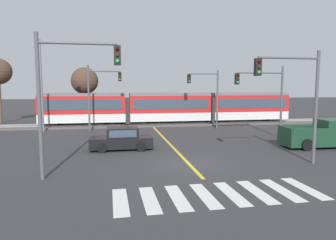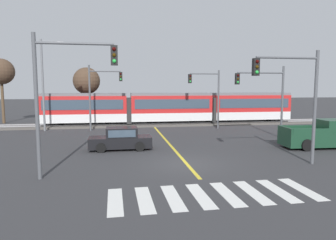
{
  "view_description": "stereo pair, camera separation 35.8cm",
  "coord_description": "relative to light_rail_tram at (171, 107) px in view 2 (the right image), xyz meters",
  "views": [
    {
      "loc": [
        -3.96,
        -15.89,
        4.23
      ],
      "look_at": [
        0.22,
        7.86,
        1.6
      ],
      "focal_mm": 32.0,
      "sensor_mm": 36.0,
      "label": 1
    },
    {
      "loc": [
        -3.61,
        -15.95,
        4.23
      ],
      "look_at": [
        0.22,
        7.86,
        1.6
      ],
      "focal_mm": 32.0,
      "sensor_mm": 36.0,
      "label": 2
    }
  ],
  "objects": [
    {
      "name": "traffic_light_near_right",
      "position": [
        3.57,
        -18.62,
        2.06
      ],
      "size": [
        3.75,
        0.38,
        6.21
      ],
      "color": "#515459",
      "rests_on": "ground"
    },
    {
      "name": "crosswalk_stripe_4",
      "position": [
        -1.53,
        -22.38,
        -2.04
      ],
      "size": [
        0.62,
        2.81,
        0.01
      ],
      "primitive_type": "cube",
      "rotation": [
        0.0,
        0.0,
        0.02
      ],
      "color": "silver",
      "rests_on": "ground"
    },
    {
      "name": "pickup_truck",
      "position": [
        8.33,
        -14.63,
        -1.2
      ],
      "size": [
        5.51,
        2.47,
        1.98
      ],
      "color": "#193D28",
      "rests_on": "ground"
    },
    {
      "name": "street_lamp_west",
      "position": [
        -12.79,
        -2.96,
        2.92
      ],
      "size": [
        2.18,
        0.28,
        8.78
      ],
      "color": "slate",
      "rests_on": "ground"
    },
    {
      "name": "rail_far",
      "position": [
        -2.08,
        0.73,
        -1.82
      ],
      "size": [
        120.0,
        0.08,
        0.1
      ],
      "primitive_type": "cube",
      "color": "#939399",
      "rests_on": "track_bed"
    },
    {
      "name": "traffic_light_mid_right",
      "position": [
        6.24,
        -10.27,
        1.88
      ],
      "size": [
        4.25,
        0.38,
        5.98
      ],
      "color": "#515459",
      "rests_on": "ground"
    },
    {
      "name": "sedan_crossing",
      "position": [
        -5.69,
        -12.97,
        -1.35
      ],
      "size": [
        4.21,
        1.95,
        1.52
      ],
      "color": "black",
      "rests_on": "ground"
    },
    {
      "name": "crosswalk_stripe_3",
      "position": [
        -2.63,
        -22.4,
        -2.04
      ],
      "size": [
        0.62,
        2.81,
        0.01
      ],
      "primitive_type": "cube",
      "rotation": [
        0.0,
        0.0,
        0.02
      ],
      "color": "silver",
      "rests_on": "ground"
    },
    {
      "name": "crosswalk_stripe_0",
      "position": [
        -5.93,
        -22.47,
        -2.04
      ],
      "size": [
        0.62,
        2.81,
        0.01
      ],
      "primitive_type": "cube",
      "rotation": [
        0.0,
        0.0,
        0.02
      ],
      "color": "silver",
      "rests_on": "ground"
    },
    {
      "name": "traffic_light_far_right",
      "position": [
        3.18,
        -4.03,
        1.9
      ],
      "size": [
        3.25,
        0.38,
        5.97
      ],
      "color": "#515459",
      "rests_on": "ground"
    },
    {
      "name": "crosswalk_stripe_6",
      "position": [
        0.67,
        -22.33,
        -2.04
      ],
      "size": [
        0.62,
        2.81,
        0.01
      ],
      "primitive_type": "cube",
      "rotation": [
        0.0,
        0.0,
        0.02
      ],
      "color": "silver",
      "rests_on": "ground"
    },
    {
      "name": "light_rail_tram",
      "position": [
        0.0,
        0.0,
        0.0
      ],
      "size": [
        28.0,
        2.64,
        3.43
      ],
      "color": "silver",
      "rests_on": "track_bed"
    },
    {
      "name": "crosswalk_stripe_5",
      "position": [
        -0.43,
        -22.36,
        -2.04
      ],
      "size": [
        0.62,
        2.81,
        0.01
      ],
      "primitive_type": "cube",
      "rotation": [
        0.0,
        0.0,
        0.02
      ],
      "color": "silver",
      "rests_on": "ground"
    },
    {
      "name": "crosswalk_stripe_2",
      "position": [
        -3.73,
        -22.43,
        -2.04
      ],
      "size": [
        0.62,
        2.81,
        0.01
      ],
      "primitive_type": "cube",
      "rotation": [
        0.0,
        0.0,
        0.02
      ],
      "color": "silver",
      "rests_on": "ground"
    },
    {
      "name": "track_bed",
      "position": [
        -2.08,
        0.01,
        -1.96
      ],
      "size": [
        120.0,
        4.0,
        0.18
      ],
      "primitive_type": "cube",
      "color": "#56514C",
      "rests_on": "ground"
    },
    {
      "name": "crosswalk_stripe_1",
      "position": [
        -4.83,
        -22.45,
        -2.04
      ],
      "size": [
        0.62,
        2.81,
        0.01
      ],
      "primitive_type": "cube",
      "rotation": [
        0.0,
        0.0,
        0.02
      ],
      "color": "silver",
      "rests_on": "ground"
    },
    {
      "name": "bare_tree_west",
      "position": [
        -9.74,
        5.02,
        2.96
      ],
      "size": [
        3.3,
        3.3,
        6.69
      ],
      "color": "brown",
      "rests_on": "ground"
    },
    {
      "name": "lane_centre_line",
      "position": [
        -2.08,
        -11.19,
        -2.04
      ],
      "size": [
        0.2,
        18.4,
        0.01
      ],
      "primitive_type": "cube",
      "color": "gold",
      "rests_on": "ground"
    },
    {
      "name": "crosswalk_stripe_7",
      "position": [
        1.77,
        -22.31,
        -2.04
      ],
      "size": [
        0.62,
        2.81,
        0.01
      ],
      "primitive_type": "cube",
      "rotation": [
        0.0,
        0.0,
        0.02
      ],
      "color": "silver",
      "rests_on": "ground"
    },
    {
      "name": "ground_plane",
      "position": [
        -2.08,
        -17.47,
        -2.05
      ],
      "size": [
        200.0,
        200.0,
        0.0
      ],
      "primitive_type": "plane",
      "color": "#333335"
    },
    {
      "name": "traffic_light_near_left",
      "position": [
        -8.23,
        -19.14,
        2.32
      ],
      "size": [
        3.75,
        0.38,
        6.65
      ],
      "color": "#515459",
      "rests_on": "ground"
    },
    {
      "name": "traffic_light_far_left",
      "position": [
        -7.54,
        -3.51,
        2.06
      ],
      "size": [
        3.25,
        0.38,
        6.37
      ],
      "color": "#515459",
      "rests_on": "ground"
    },
    {
      "name": "rail_near",
      "position": [
        -2.08,
        -0.71,
        -1.82
      ],
      "size": [
        120.0,
        0.08,
        0.1
      ],
      "primitive_type": "cube",
      "color": "#939399",
      "rests_on": "track_bed"
    },
    {
      "name": "bare_tree_far_west",
      "position": [
        -19.31,
        4.41,
        3.96
      ],
      "size": [
        3.0,
        3.0,
        7.58
      ],
      "color": "brown",
      "rests_on": "ground"
    }
  ]
}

